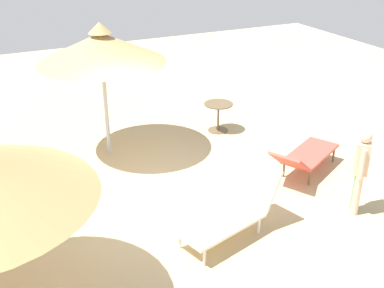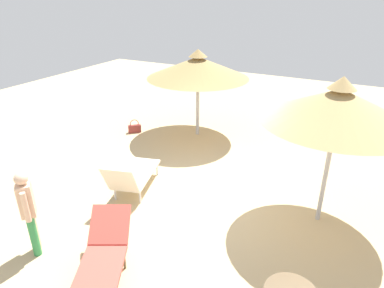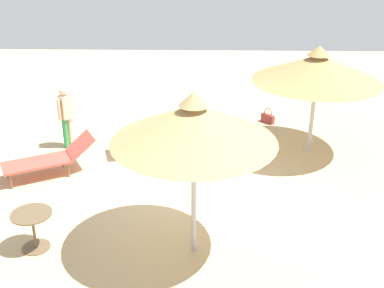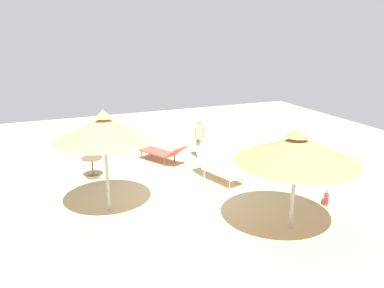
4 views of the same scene
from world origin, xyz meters
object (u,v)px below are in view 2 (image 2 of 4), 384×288
lounge_chair_edge (101,262)px  person_standing_near_right (28,210)px  parasol_umbrella_near_left (339,106)px  handbag (135,128)px  lounge_chair_back (132,176)px  parasol_umbrella_far_left (198,67)px

lounge_chair_edge → person_standing_near_right: 1.55m
parasol_umbrella_near_left → lounge_chair_edge: (-2.67, -3.21, -1.92)m
lounge_chair_edge → handbag: lounge_chair_edge is taller
parasol_umbrella_near_left → lounge_chair_back: (-3.79, -0.94, -1.90)m
person_standing_near_right → parasol_umbrella_far_left: bearing=89.0°
parasol_umbrella_far_left → lounge_chair_back: bearing=-86.0°
lounge_chair_edge → lounge_chair_back: (-1.12, 2.27, 0.02)m
parasol_umbrella_near_left → person_standing_near_right: parasol_umbrella_near_left is taller
lounge_chair_back → handbag: size_ratio=4.45×
lounge_chair_back → handbag: 3.58m
lounge_chair_back → handbag: (-2.08, 2.89, -0.30)m
person_standing_near_right → handbag: person_standing_near_right is taller
parasol_umbrella_near_left → handbag: (-5.87, 1.95, -2.20)m
parasol_umbrella_far_left → lounge_chair_back: parasol_umbrella_far_left is taller
parasol_umbrella_near_left → lounge_chair_back: 4.34m
parasol_umbrella_far_left → handbag: 2.79m
lounge_chair_edge → parasol_umbrella_far_left: bearing=103.1°
parasol_umbrella_near_left → handbag: bearing=161.6°
handbag → lounge_chair_back: bearing=-54.2°
person_standing_near_right → handbag: 5.48m
parasol_umbrella_far_left → handbag: size_ratio=6.90×
parasol_umbrella_near_left → person_standing_near_right: 5.44m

